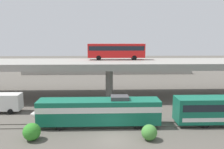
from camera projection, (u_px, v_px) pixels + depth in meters
ground_plane at (113, 139)px, 26.53m from camera, size 260.00×260.00×0.00m
rail_strip_near at (112, 127)px, 29.73m from camera, size 110.00×0.12×0.12m
rail_strip_far at (112, 123)px, 31.21m from camera, size 110.00×0.12×0.12m
train_locomotive at (93, 110)px, 30.05m from camera, size 17.46×3.04×4.18m
highway_overpass at (109, 64)px, 45.22m from camera, size 96.00×12.57×7.33m
transit_bus_on_overpass at (116, 50)px, 47.28m from camera, size 12.00×2.68×3.40m
service_truck_west at (1, 102)px, 35.80m from camera, size 6.80×2.46×3.04m
pier_parking_lot at (107, 69)px, 80.68m from camera, size 56.95×13.88×1.61m
parked_car_0 at (82, 65)px, 80.88m from camera, size 4.29×1.95×1.50m
parked_car_1 at (152, 65)px, 81.89m from camera, size 4.46×1.87×1.50m
parked_car_2 at (120, 65)px, 81.86m from camera, size 4.43×1.98×1.50m
parked_car_3 at (139, 64)px, 84.07m from camera, size 4.33×1.97×1.50m
harbor_water at (107, 64)px, 103.50m from camera, size 140.00×36.00×0.01m
shrub_left at (32, 132)px, 25.98m from camera, size 2.05×2.05×2.05m
shrub_right at (149, 132)px, 26.03m from camera, size 1.85×1.85×1.85m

